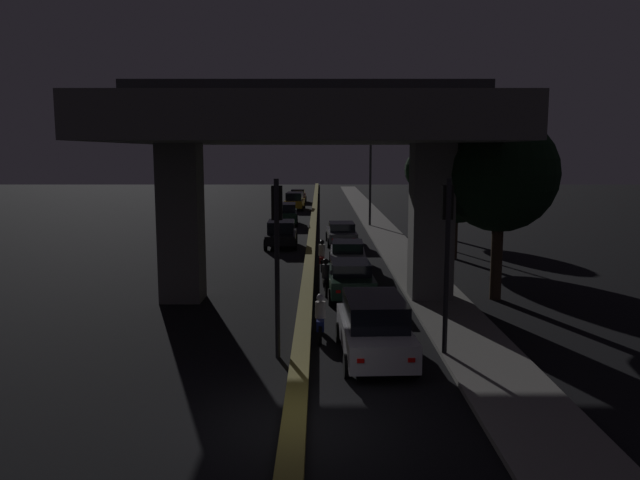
{
  "coord_description": "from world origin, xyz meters",
  "views": [
    {
      "loc": [
        0.54,
        -12.61,
        5.8
      ],
      "look_at": [
        0.53,
        19.46,
        1.27
      ],
      "focal_mm": 35.0,
      "sensor_mm": 36.0,
      "label": 1
    }
  ],
  "objects_px": {
    "car_silver_third": "(348,254)",
    "motorcycle_red_filtering_far": "(322,257)",
    "traffic_light_right_of_median": "(447,236)",
    "pedestrian_on_sidewalk": "(428,277)",
    "traffic_light_left_of_median": "(277,237)",
    "car_dark_green_second": "(350,278)",
    "car_black_lead_oncoming": "(281,233)",
    "car_taxi_yellow_third_oncoming": "(295,201)",
    "motorcycle_blue_filtering_near": "(321,320)",
    "car_dark_red_fourth_oncoming": "(298,196)",
    "street_lamp": "(365,166)",
    "motorcycle_black_filtering_mid": "(326,279)",
    "car_dark_green_second_oncoming": "(286,214)",
    "car_white_lead": "(374,327)",
    "car_grey_fourth": "(342,233)"
  },
  "relations": [
    {
      "from": "car_silver_third",
      "to": "motorcycle_red_filtering_far",
      "type": "relative_size",
      "value": 2.22
    },
    {
      "from": "traffic_light_right_of_median",
      "to": "pedestrian_on_sidewalk",
      "type": "relative_size",
      "value": 3.17
    },
    {
      "from": "traffic_light_left_of_median",
      "to": "car_dark_green_second",
      "type": "relative_size",
      "value": 1.14
    },
    {
      "from": "car_black_lead_oncoming",
      "to": "car_taxi_yellow_third_oncoming",
      "type": "relative_size",
      "value": 0.93
    },
    {
      "from": "traffic_light_left_of_median",
      "to": "motorcycle_blue_filtering_near",
      "type": "relative_size",
      "value": 2.7
    },
    {
      "from": "traffic_light_left_of_median",
      "to": "car_dark_red_fourth_oncoming",
      "type": "relative_size",
      "value": 1.12
    },
    {
      "from": "traffic_light_left_of_median",
      "to": "street_lamp",
      "type": "height_order",
      "value": "street_lamp"
    },
    {
      "from": "motorcycle_black_filtering_mid",
      "to": "car_dark_green_second_oncoming",
      "type": "bearing_deg",
      "value": 4.97
    },
    {
      "from": "car_dark_green_second",
      "to": "car_white_lead",
      "type": "bearing_deg",
      "value": -179.49
    },
    {
      "from": "motorcycle_blue_filtering_near",
      "to": "car_silver_third",
      "type": "bearing_deg",
      "value": -6.1
    },
    {
      "from": "car_dark_green_second_oncoming",
      "to": "car_dark_red_fourth_oncoming",
      "type": "height_order",
      "value": "car_dark_green_second_oncoming"
    },
    {
      "from": "traffic_light_right_of_median",
      "to": "car_taxi_yellow_third_oncoming",
      "type": "relative_size",
      "value": 1.16
    },
    {
      "from": "car_black_lead_oncoming",
      "to": "car_dark_red_fourth_oncoming",
      "type": "relative_size",
      "value": 0.9
    },
    {
      "from": "motorcycle_blue_filtering_near",
      "to": "car_dark_green_second_oncoming",
      "type": "bearing_deg",
      "value": 5.49
    },
    {
      "from": "street_lamp",
      "to": "car_dark_red_fourth_oncoming",
      "type": "bearing_deg",
      "value": 104.24
    },
    {
      "from": "traffic_light_right_of_median",
      "to": "car_dark_red_fourth_oncoming",
      "type": "relative_size",
      "value": 1.12
    },
    {
      "from": "car_white_lead",
      "to": "traffic_light_right_of_median",
      "type": "bearing_deg",
      "value": -87.47
    },
    {
      "from": "car_taxi_yellow_third_oncoming",
      "to": "car_dark_red_fourth_oncoming",
      "type": "distance_m",
      "value": 9.23
    },
    {
      "from": "car_white_lead",
      "to": "motorcycle_black_filtering_mid",
      "type": "relative_size",
      "value": 2.66
    },
    {
      "from": "car_black_lead_oncoming",
      "to": "car_dark_green_second_oncoming",
      "type": "height_order",
      "value": "car_dark_green_second_oncoming"
    },
    {
      "from": "car_dark_green_second_oncoming",
      "to": "car_taxi_yellow_third_oncoming",
      "type": "height_order",
      "value": "car_taxi_yellow_third_oncoming"
    },
    {
      "from": "car_silver_third",
      "to": "car_grey_fourth",
      "type": "bearing_deg",
      "value": 1.8
    },
    {
      "from": "car_black_lead_oncoming",
      "to": "motorcycle_black_filtering_mid",
      "type": "bearing_deg",
      "value": 10.4
    },
    {
      "from": "car_black_lead_oncoming",
      "to": "traffic_light_left_of_median",
      "type": "bearing_deg",
      "value": 2.1
    },
    {
      "from": "car_dark_green_second_oncoming",
      "to": "motorcycle_blue_filtering_near",
      "type": "height_order",
      "value": "car_dark_green_second_oncoming"
    },
    {
      "from": "traffic_light_right_of_median",
      "to": "car_white_lead",
      "type": "distance_m",
      "value": 3.26
    },
    {
      "from": "car_dark_green_second_oncoming",
      "to": "car_dark_red_fourth_oncoming",
      "type": "distance_m",
      "value": 22.41
    },
    {
      "from": "car_grey_fourth",
      "to": "car_taxi_yellow_third_oncoming",
      "type": "bearing_deg",
      "value": 7.71
    },
    {
      "from": "car_dark_red_fourth_oncoming",
      "to": "car_dark_green_second_oncoming",
      "type": "bearing_deg",
      "value": 0.39
    },
    {
      "from": "car_dark_green_second",
      "to": "car_taxi_yellow_third_oncoming",
      "type": "distance_m",
      "value": 38.56
    },
    {
      "from": "car_dark_green_second",
      "to": "motorcycle_black_filtering_mid",
      "type": "xyz_separation_m",
      "value": [
        -0.98,
        0.45,
        -0.14
      ]
    },
    {
      "from": "street_lamp",
      "to": "car_taxi_yellow_third_oncoming",
      "type": "distance_m",
      "value": 16.32
    },
    {
      "from": "car_taxi_yellow_third_oncoming",
      "to": "traffic_light_right_of_median",
      "type": "bearing_deg",
      "value": 10.1
    },
    {
      "from": "car_white_lead",
      "to": "car_grey_fourth",
      "type": "relative_size",
      "value": 1.02
    },
    {
      "from": "motorcycle_red_filtering_far",
      "to": "pedestrian_on_sidewalk",
      "type": "bearing_deg",
      "value": -147.05
    },
    {
      "from": "car_taxi_yellow_third_oncoming",
      "to": "motorcycle_blue_filtering_near",
      "type": "height_order",
      "value": "car_taxi_yellow_third_oncoming"
    },
    {
      "from": "traffic_light_left_of_median",
      "to": "car_white_lead",
      "type": "distance_m",
      "value": 3.74
    },
    {
      "from": "car_dark_green_second",
      "to": "motorcycle_blue_filtering_near",
      "type": "height_order",
      "value": "car_dark_green_second"
    },
    {
      "from": "car_black_lead_oncoming",
      "to": "car_taxi_yellow_third_oncoming",
      "type": "bearing_deg",
      "value": 179.22
    },
    {
      "from": "car_dark_green_second",
      "to": "motorcycle_black_filtering_mid",
      "type": "relative_size",
      "value": 2.55
    },
    {
      "from": "traffic_light_left_of_median",
      "to": "car_dark_red_fourth_oncoming",
      "type": "height_order",
      "value": "traffic_light_left_of_median"
    },
    {
      "from": "car_white_lead",
      "to": "pedestrian_on_sidewalk",
      "type": "distance_m",
      "value": 7.36
    },
    {
      "from": "motorcycle_blue_filtering_near",
      "to": "car_dark_green_second",
      "type": "bearing_deg",
      "value": -11.27
    },
    {
      "from": "car_black_lead_oncoming",
      "to": "motorcycle_blue_filtering_near",
      "type": "distance_m",
      "value": 19.16
    },
    {
      "from": "traffic_light_right_of_median",
      "to": "car_dark_red_fourth_oncoming",
      "type": "bearing_deg",
      "value": 96.33
    },
    {
      "from": "car_white_lead",
      "to": "car_dark_red_fourth_oncoming",
      "type": "distance_m",
      "value": 55.43
    },
    {
      "from": "street_lamp",
      "to": "car_dark_red_fourth_oncoming",
      "type": "xyz_separation_m",
      "value": [
        -6.07,
        23.9,
        -3.97
      ]
    },
    {
      "from": "car_silver_third",
      "to": "car_dark_red_fourth_oncoming",
      "type": "height_order",
      "value": "car_dark_red_fourth_oncoming"
    },
    {
      "from": "car_black_lead_oncoming",
      "to": "pedestrian_on_sidewalk",
      "type": "distance_m",
      "value": 15.52
    },
    {
      "from": "motorcycle_red_filtering_far",
      "to": "pedestrian_on_sidewalk",
      "type": "distance_m",
      "value": 7.8
    }
  ]
}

